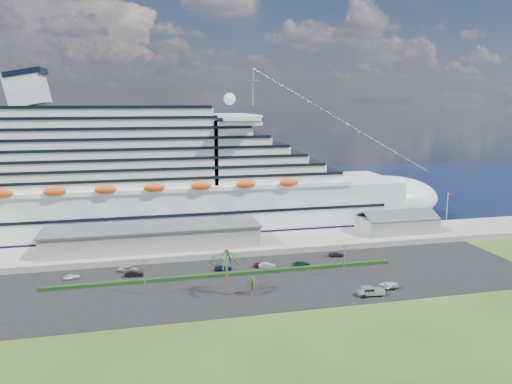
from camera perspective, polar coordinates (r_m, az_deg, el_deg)
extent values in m
plane|color=#234416|center=(113.83, 2.11, -12.00)|extent=(420.00, 420.00, 0.00)
cube|color=black|center=(123.71, 0.73, -10.09)|extent=(140.00, 38.00, 0.12)
cube|color=gray|center=(150.31, -1.98, -6.03)|extent=(240.00, 20.00, 1.80)
cube|color=black|center=(237.11, -6.29, -0.23)|extent=(420.00, 160.00, 0.02)
cube|color=silver|center=(169.33, -10.27, -1.84)|extent=(160.00, 30.00, 16.00)
ellipsoid|color=silver|center=(190.81, 14.47, -0.64)|extent=(40.00, 30.00, 16.00)
cube|color=black|center=(170.88, -10.19, -4.07)|extent=(164.00, 30.60, 2.40)
cube|color=silver|center=(166.01, -14.66, 5.29)|extent=(128.00, 26.00, 24.80)
cube|color=silver|center=(168.42, -2.75, 8.34)|extent=(14.00, 38.00, 3.20)
cube|color=silver|center=(168.45, -24.67, 10.69)|extent=(11.58, 14.00, 11.58)
cylinder|color=gray|center=(169.86, -0.34, 11.94)|extent=(0.70, 0.70, 12.00)
ellipsoid|color=#D84914|center=(151.82, -11.55, 0.48)|extent=(90.00, 2.40, 2.60)
ellipsoid|color=#D84914|center=(183.04, -11.90, 2.13)|extent=(90.00, 2.40, 2.60)
cube|color=black|center=(169.17, -10.28, -1.58)|extent=(144.00, 30.40, 0.90)
cube|color=gray|center=(146.58, -11.65, -5.08)|extent=(60.00, 14.00, 6.00)
cube|color=#4C4C54|center=(145.80, -11.69, -3.91)|extent=(61.00, 15.00, 0.40)
cube|color=gray|center=(167.26, 15.79, -3.56)|extent=(24.00, 12.00, 4.80)
cube|color=#4C4C54|center=(163.92, 16.36, -2.58)|extent=(24.00, 6.31, 2.74)
cube|color=#4C4C54|center=(169.01, 15.36, -2.14)|extent=(24.00, 6.31, 2.74)
cylinder|color=silver|center=(175.85, 20.99, -1.99)|extent=(0.16, 0.16, 12.00)
cube|color=red|center=(175.09, 21.24, -0.18)|extent=(1.00, 0.04, 0.70)
cube|color=black|center=(126.57, -3.39, -9.38)|extent=(88.00, 1.10, 0.90)
cylinder|color=gray|center=(116.20, -12.60, -9.60)|extent=(0.24, 0.24, 8.00)
cube|color=gray|center=(114.88, -12.68, -7.67)|extent=(1.60, 0.35, 0.35)
cylinder|color=gray|center=(125.85, 10.03, -7.94)|extent=(0.24, 0.24, 8.00)
cube|color=gray|center=(124.64, 10.09, -6.15)|extent=(1.60, 0.35, 0.35)
cylinder|color=#47301E|center=(113.54, -3.35, -9.23)|extent=(0.54, 0.54, 10.50)
sphere|color=#47301E|center=(111.89, -3.38, -6.70)|extent=(0.98, 0.98, 0.98)
cylinder|color=#47301E|center=(114.28, -0.44, -10.77)|extent=(0.35, 0.35, 4.20)
sphere|color=#47301E|center=(113.54, -0.44, -9.78)|extent=(0.73, 0.73, 0.73)
imported|color=#B8B7BA|center=(132.29, -20.33, -9.05)|extent=(4.23, 3.04, 1.34)
imported|color=black|center=(129.67, -13.75, -9.04)|extent=(4.72, 2.05, 1.51)
imported|color=#A5A7AE|center=(133.24, -14.38, -8.56)|extent=(5.62, 3.77, 1.43)
imported|color=#141746|center=(130.78, -3.81, -8.63)|extent=(4.65, 1.96, 1.34)
imported|color=maroon|center=(132.96, 0.50, -8.31)|extent=(3.79, 2.08, 1.22)
imported|color=#AFB0B7|center=(132.00, 1.26, -8.40)|extent=(4.60, 2.41, 1.44)
imported|color=#0C311E|center=(134.22, 5.23, -8.16)|extent=(4.69, 2.45, 1.26)
imported|color=#222328|center=(143.22, 9.17, -7.05)|extent=(4.68, 2.42, 1.30)
cylinder|color=black|center=(115.48, 12.27, -11.60)|extent=(0.91, 0.40, 0.88)
cylinder|color=black|center=(117.22, 11.83, -11.25)|extent=(0.91, 0.40, 0.88)
cylinder|color=black|center=(117.12, 14.00, -11.36)|extent=(0.91, 0.40, 0.88)
cylinder|color=black|center=(118.84, 13.53, -11.01)|extent=(0.91, 0.40, 0.88)
cube|color=#A1A3A7|center=(117.08, 12.99, -11.12)|extent=(6.12, 2.79, 0.77)
cube|color=#A1A3A7|center=(117.61, 13.71, -10.82)|extent=(2.84, 2.40, 0.60)
cube|color=#A1A3A7|center=(116.48, 12.66, -10.82)|extent=(2.62, 2.32, 1.04)
cube|color=black|center=(116.44, 12.67, -10.76)|extent=(2.40, 2.35, 0.60)
cube|color=#A1A3A7|center=(115.95, 11.86, -11.17)|extent=(1.20, 2.18, 0.38)
cube|color=gray|center=(122.21, 15.07, -10.41)|extent=(4.86, 2.12, 0.12)
cylinder|color=gray|center=(121.24, 14.16, -10.54)|extent=(2.26, 0.26, 0.08)
cylinder|color=black|center=(121.73, 15.45, -10.64)|extent=(0.67, 0.28, 0.66)
cylinder|color=black|center=(123.24, 15.03, -10.35)|extent=(0.67, 0.28, 0.66)
imported|color=silver|center=(122.00, 15.08, -10.15)|extent=(5.50, 4.13, 1.08)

